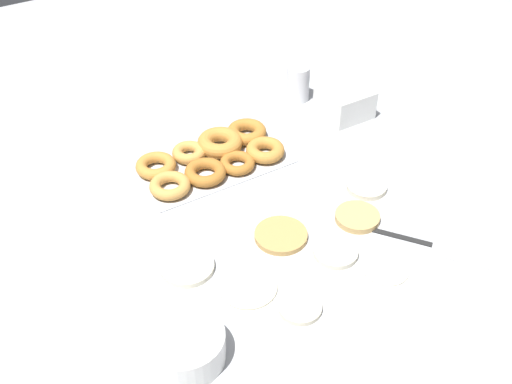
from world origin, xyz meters
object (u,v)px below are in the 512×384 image
object	(u,v)px
pancake_0	(357,217)
pancake_7	(187,266)
spatula	(447,248)
pancake_3	(281,235)
donut_tray	(214,156)
container_stack	(345,102)
pancake_1	(248,286)
pancake_5	(336,252)
pancake_4	(300,307)
pancake_2	(386,268)
batter_bowl	(184,346)
paper_cup	(298,83)
pancake_6	(367,186)

from	to	relation	value
pancake_0	pancake_7	distance (m)	0.40
pancake_7	spatula	xyz separation A→B (m)	(-0.51, 0.24, -0.00)
pancake_3	spatula	size ratio (longest dim) A/B	0.49
pancake_0	donut_tray	xyz separation A→B (m)	(0.18, -0.36, 0.01)
container_stack	pancake_3	bearing A→B (deg)	38.12
pancake_1	container_stack	xyz separation A→B (m)	(-0.56, -0.42, 0.04)
pancake_5	pancake_0	bearing A→B (deg)	-149.31
pancake_0	pancake_4	size ratio (longest dim) A/B	1.18
pancake_0	pancake_2	world-z (taller)	pancake_0
pancake_4	container_stack	distance (m)	0.72
pancake_7	batter_bowl	bearing A→B (deg)	63.03
pancake_2	container_stack	distance (m)	0.59
paper_cup	donut_tray	bearing A→B (deg)	22.42
pancake_2	pancake_1	bearing A→B (deg)	-20.80
pancake_5	paper_cup	bearing A→B (deg)	-116.46
pancake_1	paper_cup	size ratio (longest dim) A/B	1.15
pancake_5	pancake_6	bearing A→B (deg)	-144.30
donut_tray	container_stack	distance (m)	0.42
batter_bowl	pancake_5	bearing A→B (deg)	-169.75
pancake_3	pancake_6	size ratio (longest dim) A/B	1.22
pancake_1	paper_cup	distance (m)	0.74
pancake_4	donut_tray	xyz separation A→B (m)	(-0.08, -0.51, 0.01)
pancake_1	pancake_2	distance (m)	0.29
pancake_4	batter_bowl	distance (m)	0.24
pancake_5	pancake_7	bearing A→B (deg)	-23.42
pancake_1	pancake_6	xyz separation A→B (m)	(-0.40, -0.13, 0.00)
pancake_4	container_stack	size ratio (longest dim) A/B	0.68
pancake_1	pancake_3	world-z (taller)	pancake_3
pancake_3	pancake_0	bearing A→B (deg)	167.61
pancake_0	pancake_4	distance (m)	0.30
pancake_2	paper_cup	world-z (taller)	paper_cup
pancake_3	paper_cup	distance (m)	0.58
container_stack	pancake_5	bearing A→B (deg)	51.25
donut_tray	batter_bowl	size ratio (longest dim) A/B	2.57
pancake_2	paper_cup	bearing A→B (deg)	-108.40
pancake_3	container_stack	world-z (taller)	container_stack
donut_tray	batter_bowl	world-z (taller)	batter_bowl
pancake_2	pancake_4	xyz separation A→B (m)	(0.21, -0.00, 0.00)
pancake_2	pancake_3	xyz separation A→B (m)	(0.14, -0.19, 0.00)
container_stack	spatula	world-z (taller)	container_stack
pancake_0	spatula	size ratio (longest dim) A/B	0.43
pancake_6	batter_bowl	bearing A→B (deg)	19.84
pancake_5	paper_cup	distance (m)	0.63
pancake_3	pancake_4	bearing A→B (deg)	67.80
pancake_2	spatula	distance (m)	0.15
pancake_1	pancake_3	size ratio (longest dim) A/B	1.02
container_stack	pancake_0	bearing A→B (deg)	57.02
pancake_2	batter_bowl	xyz separation A→B (m)	(0.45, -0.02, 0.03)
pancake_5	paper_cup	xyz separation A→B (m)	(-0.28, -0.57, 0.05)
pancake_7	batter_bowl	xyz separation A→B (m)	(0.10, 0.20, 0.02)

